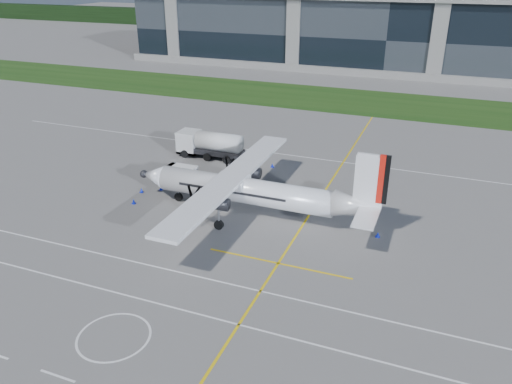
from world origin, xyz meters
TOP-DOWN VIEW (x-y plane):
  - ground at (0.00, 40.00)m, footprint 400.00×400.00m
  - grass_strip at (0.00, 48.00)m, footprint 400.00×18.00m
  - terminal_building at (0.00, 80.00)m, footprint 120.00×20.00m
  - tree_line at (0.00, 140.00)m, footprint 400.00×6.00m
  - yellow_taxiway_centerline at (3.00, 10.00)m, footprint 0.20×70.00m
  - white_lane_line at (0.00, -14.00)m, footprint 90.00×0.15m
  - turboprop_aircraft at (-2.04, 1.29)m, footprint 24.31×25.21m
  - fuel_tanker_truck at (-13.28, 13.71)m, footprint 8.69×2.83m
  - baggage_tug at (-11.87, 5.09)m, footprint 3.42×2.05m
  - ground_crew_person at (-7.83, 5.21)m, footprint 0.56×0.77m
  - safety_cone_nose_port at (-14.00, -0.93)m, footprint 0.36×0.36m
  - safety_cone_fwd at (-14.79, 1.68)m, footprint 0.36×0.36m
  - safety_cone_nose_stbd at (-13.22, 2.99)m, footprint 0.36×0.36m
  - safety_cone_stbdwing at (-4.45, 13.39)m, footprint 0.36×0.36m
  - safety_cone_tail at (9.72, 1.19)m, footprint 0.36×0.36m

SIDE VIEW (x-z plane):
  - ground at x=0.00m, z-range 0.00..0.00m
  - yellow_taxiway_centerline at x=3.00m, z-range 0.00..0.01m
  - white_lane_line at x=0.00m, z-range 0.00..0.01m
  - grass_strip at x=0.00m, z-range 0.00..0.04m
  - safety_cone_nose_port at x=-14.00m, z-range 0.00..0.50m
  - safety_cone_fwd at x=-14.79m, z-range 0.00..0.50m
  - safety_cone_nose_stbd at x=-13.22m, z-range 0.00..0.50m
  - safety_cone_stbdwing at x=-4.45m, z-range 0.00..0.50m
  - safety_cone_tail at x=9.72m, z-range 0.00..0.50m
  - ground_crew_person at x=-7.83m, z-range 0.00..1.88m
  - baggage_tug at x=-11.87m, z-range 0.00..2.05m
  - fuel_tanker_truck at x=-13.28m, z-range 0.00..3.26m
  - tree_line at x=0.00m, z-range 0.00..6.00m
  - turboprop_aircraft at x=-2.04m, z-range 0.00..7.56m
  - terminal_building at x=0.00m, z-range 0.00..15.00m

